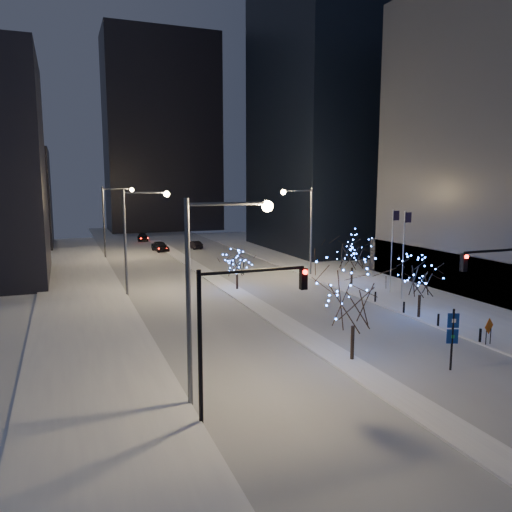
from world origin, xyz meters
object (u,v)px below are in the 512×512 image
street_lamp_w_far (111,212)px  traffic_signal_east (508,284)px  street_lamp_east (304,220)px  car_far (143,237)px  holiday_tree_plaza_far (352,251)px  construction_sign (489,329)px  traffic_signal_west (234,317)px  holiday_tree_median_near (354,293)px  street_lamp_w_near (210,272)px  street_lamp_w_mid (136,227)px  holiday_tree_plaza_near (421,277)px  holiday_tree_median_far (237,263)px  car_mid (194,245)px  car_near (160,246)px  wayfinding_sign (453,333)px

street_lamp_w_far → traffic_signal_east: (17.88, -51.00, -1.74)m
street_lamp_east → traffic_signal_east: (-1.14, -29.00, -1.69)m
car_far → holiday_tree_plaza_far: 49.57m
holiday_tree_plaza_far → construction_sign: (-2.14, -20.09, -2.39)m
traffic_signal_west → holiday_tree_median_near: bearing=25.7°
street_lamp_w_far → street_lamp_w_near: bearing=-90.0°
street_lamp_east → traffic_signal_east: street_lamp_east is taller
street_lamp_w_mid → car_far: size_ratio=2.22×
holiday_tree_plaza_near → street_lamp_w_mid: bearing=139.7°
street_lamp_w_mid → holiday_tree_median_near: bearing=-67.4°
traffic_signal_east → car_far: (-10.91, 69.85, -4.11)m
street_lamp_east → holiday_tree_plaza_far: size_ratio=1.79×
street_lamp_w_near → street_lamp_w_mid: size_ratio=1.00×
traffic_signal_west → holiday_tree_plaza_near: traffic_signal_west is taller
holiday_tree_median_far → construction_sign: (9.80, -22.06, -1.50)m
street_lamp_east → car_far: bearing=106.4°
street_lamp_east → holiday_tree_plaza_far: bearing=-70.0°
traffic_signal_west → street_lamp_w_far: bearing=90.5°
holiday_tree_median_near → traffic_signal_west: bearing=-154.3°
holiday_tree_median_near → holiday_tree_plaza_far: size_ratio=1.17×
traffic_signal_east → holiday_tree_plaza_near: traffic_signal_east is taller
street_lamp_east → holiday_tree_median_near: size_ratio=1.53×
holiday_tree_plaza_near → holiday_tree_plaza_far: (1.94, 12.97, 0.24)m
traffic_signal_west → holiday_tree_median_near: size_ratio=1.07×
traffic_signal_east → car_mid: 56.45m
traffic_signal_east → street_lamp_w_near: bearing=176.8°
traffic_signal_east → holiday_tree_median_near: bearing=158.7°
street_lamp_w_near → car_near: (7.44, 54.10, -5.72)m
street_lamp_east → street_lamp_w_far: bearing=130.8°
traffic_signal_east → street_lamp_east: bearing=87.7°
street_lamp_w_near → street_lamp_w_mid: bearing=90.0°
holiday_tree_plaza_near → construction_sign: size_ratio=2.86×
street_lamp_w_mid → traffic_signal_east: size_ratio=1.43×
holiday_tree_median_far → holiday_tree_median_near: bearing=-90.0°
construction_sign → holiday_tree_plaza_near: bearing=70.9°
street_lamp_w_far → wayfinding_sign: street_lamp_w_far is taller
car_far → traffic_signal_east: bearing=-74.8°
holiday_tree_median_near → car_near: bearing=92.2°
traffic_signal_west → holiday_tree_plaza_near: 21.72m
street_lamp_w_near → traffic_signal_east: 17.99m
street_lamp_east → wayfinding_sign: bearing=-99.9°
street_lamp_east → traffic_signal_west: bearing=-121.7°
street_lamp_east → holiday_tree_plaza_near: (0.42, -19.46, -3.08)m
car_mid → wayfinding_sign: 56.12m
street_lamp_w_mid → car_far: bearing=81.0°
street_lamp_w_far → street_lamp_east: 29.08m
holiday_tree_plaza_far → construction_sign: holiday_tree_plaza_far is taller
car_mid → holiday_tree_median_near: bearing=76.9°
street_lamp_w_mid → car_near: (7.44, 29.10, -5.72)m
street_lamp_w_far → traffic_signal_east: bearing=-70.7°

